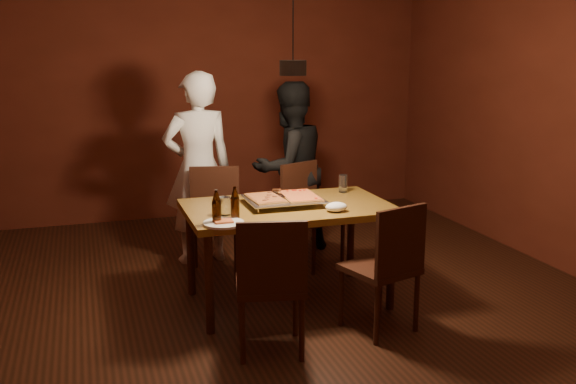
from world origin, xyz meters
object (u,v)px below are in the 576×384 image
object	(u,v)px
dining_table	(288,215)
diner_white	(198,168)
pizza_tray	(283,201)
beer_bottle_b	(235,203)
chair_far_left	(215,210)
chair_near_right	(389,257)
beer_bottle_a	(216,207)
chair_near_left	(271,274)
diner_dark	(289,168)
plate_slice	(224,223)
pendant_lamp	(293,66)
chair_far_right	(307,204)

from	to	relation	value
dining_table	diner_white	size ratio (longest dim) A/B	0.89
pizza_tray	beer_bottle_b	world-z (taller)	beer_bottle_b
chair_far_left	chair_near_right	size ratio (longest dim) A/B	0.97
chair_far_left	beer_bottle_a	distance (m)	1.24
chair_near_left	beer_bottle_a	bearing A→B (deg)	128.88
beer_bottle_a	beer_bottle_b	distance (m)	0.16
dining_table	pizza_tray	world-z (taller)	pizza_tray
pizza_tray	dining_table	bearing A→B (deg)	-52.28
chair_far_left	diner_white	xyz separation A→B (m)	(-0.07, 0.32, 0.31)
pizza_tray	beer_bottle_b	bearing A→B (deg)	-144.75
chair_far_left	beer_bottle_b	size ratio (longest dim) A/B	2.27
chair_near_left	beer_bottle_b	size ratio (longest dim) A/B	2.23
chair_near_right	beer_bottle_a	distance (m)	1.18
beer_bottle_b	diner_dark	distance (m)	1.68
plate_slice	pendant_lamp	world-z (taller)	pendant_lamp
beer_bottle_a	pendant_lamp	xyz separation A→B (m)	(0.56, 0.10, 0.90)
beer_bottle_a	pizza_tray	bearing A→B (deg)	32.71
diner_white	diner_dark	distance (m)	0.86
dining_table	chair_far_right	xyz separation A→B (m)	(0.44, 0.80, -0.14)
beer_bottle_b	plate_slice	world-z (taller)	beer_bottle_b
plate_slice	diner_white	bearing A→B (deg)	85.95
chair_near_right	beer_bottle_b	size ratio (longest dim) A/B	2.33
pizza_tray	beer_bottle_a	size ratio (longest dim) A/B	2.40
plate_slice	chair_far_right	bearing A→B (deg)	49.40
chair_far_right	chair_near_left	distance (m)	1.80
beer_bottle_a	plate_slice	world-z (taller)	beer_bottle_a
beer_bottle_a	beer_bottle_b	bearing A→B (deg)	28.72
chair_near_left	beer_bottle_a	size ratio (longest dim) A/B	2.18
pendant_lamp	chair_far_right	bearing A→B (deg)	65.22
beer_bottle_a	diner_white	size ratio (longest dim) A/B	0.14
chair_far_left	chair_near_right	bearing A→B (deg)	132.20
beer_bottle_b	pizza_tray	bearing A→B (deg)	33.95
chair_far_right	chair_near_left	size ratio (longest dim) A/B	1.11
chair_near_left	pendant_lamp	size ratio (longest dim) A/B	0.45
diner_white	pendant_lamp	distance (m)	1.72
chair_far_left	pizza_tray	bearing A→B (deg)	127.83
diner_white	diner_dark	size ratio (longest dim) A/B	1.07
chair_near_left	pendant_lamp	bearing A→B (deg)	72.37
beer_bottle_a	plate_slice	xyz separation A→B (m)	(0.04, -0.03, -0.11)
dining_table	plate_slice	bearing A→B (deg)	-147.10
dining_table	chair_far_left	bearing A→B (deg)	114.45
diner_dark	beer_bottle_a	bearing A→B (deg)	37.65
chair_far_right	beer_bottle_a	bearing A→B (deg)	22.97
chair_far_left	chair_near_left	world-z (taller)	same
beer_bottle_a	pendant_lamp	distance (m)	1.06
chair_far_left	chair_far_right	size ratio (longest dim) A/B	0.91
chair_far_right	chair_near_right	distance (m)	1.53
diner_dark	pendant_lamp	world-z (taller)	pendant_lamp
chair_near_right	chair_far_right	bearing A→B (deg)	73.90
chair_near_left	diner_white	size ratio (longest dim) A/B	0.30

